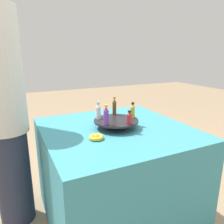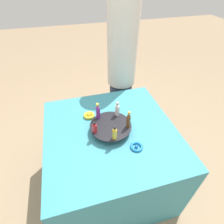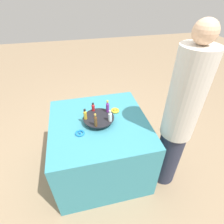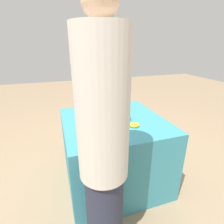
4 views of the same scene
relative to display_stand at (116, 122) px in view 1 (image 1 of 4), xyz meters
name	(u,v)px [view 1 (image 1 of 4)]	position (x,y,z in m)	size (l,w,h in m)	color
ground_plane	(116,215)	(0.00, 0.00, -0.77)	(12.00, 12.00, 0.00)	#997F60
party_table	(116,174)	(0.00, 0.00, -0.41)	(1.00, 1.00, 0.73)	teal
display_stand	(116,122)	(0.00, 0.00, 0.00)	(0.31, 0.31, 0.06)	black
bottle_purple	(106,116)	(0.11, 0.07, 0.08)	(0.03, 0.03, 0.14)	#702D93
bottle_red	(129,118)	(-0.03, 0.12, 0.06)	(0.03, 0.03, 0.09)	#B21E23
bottle_gold	(133,111)	(-0.13, 0.01, 0.07)	(0.03, 0.03, 0.11)	gold
bottle_brown	(114,107)	(-0.05, -0.12, 0.08)	(0.03, 0.03, 0.14)	brown
bottle_clear	(98,111)	(0.10, -0.08, 0.08)	(0.03, 0.03, 0.12)	silver
ribbon_bow_gold	(96,137)	(0.20, 0.13, -0.03)	(0.09, 0.09, 0.04)	gold
ribbon_bow_blue	(131,118)	(-0.20, -0.13, -0.03)	(0.09, 0.09, 0.02)	blue
person_figure	(5,111)	(0.69, -0.30, 0.09)	(0.29, 0.29, 1.71)	#282D42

